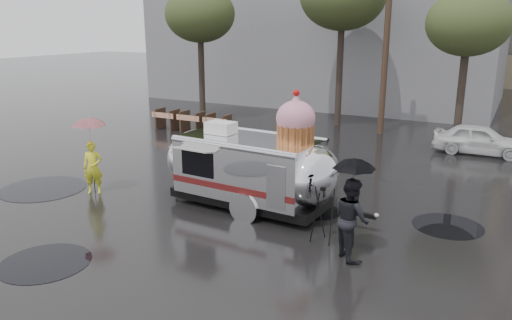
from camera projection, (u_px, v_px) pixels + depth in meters
The scene contains 13 objects.
ground at pixel (145, 225), 13.05m from camera, with size 120.00×120.00×0.00m, color black.
puddles at pixel (150, 213), 13.86m from camera, with size 14.02×8.26×0.01m.
grey_building at pixel (329, 1), 33.52m from camera, with size 22.00×12.00×13.00m, color slate.
utility_pole at pixel (387, 34), 22.57m from camera, with size 1.60×0.28×9.00m.
tree_left at pixel (200, 15), 25.82m from camera, with size 3.64×3.64×6.95m.
tree_right at pixel (469, 24), 20.00m from camera, with size 3.36×3.36×6.42m.
barricade_row at pixel (192, 121), 23.90m from camera, with size 4.30×0.80×1.00m.
airstream_trailer at pixel (252, 166), 13.97m from camera, with size 6.55×2.58×3.53m.
person_left at pixel (93, 168), 15.29m from camera, with size 0.59×0.39×1.63m, color yellow.
umbrella_pink at pixel (90, 131), 14.98m from camera, with size 1.25×1.25×2.40m.
person_right at pixel (351, 218), 11.02m from camera, with size 0.89×0.49×1.85m, color black.
umbrella_black at pixel (354, 175), 10.75m from camera, with size 1.14×1.14×2.32m.
tripod at pixel (322, 210), 11.84m from camera, with size 0.52×0.58×1.40m.
Camera 1 is at (8.30, -9.31, 5.11)m, focal length 35.00 mm.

